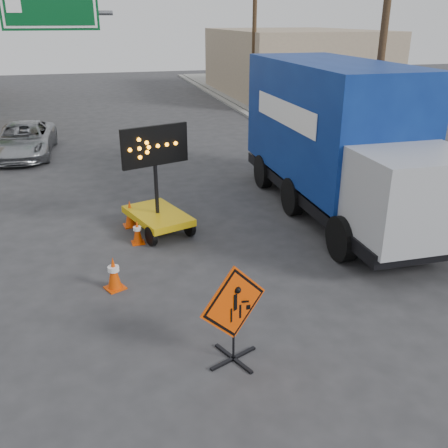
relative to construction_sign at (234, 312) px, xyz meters
name	(u,v)px	position (x,y,z in m)	size (l,w,h in m)	color
ground	(242,386)	(-0.05, -0.67, -0.95)	(100.00, 100.00, 0.00)	#2D2D30
curb_right	(297,143)	(7.15, 14.33, -0.89)	(0.40, 60.00, 0.12)	gray
sidewalk_right	(342,140)	(9.45, 14.33, -0.88)	(4.00, 60.00, 0.15)	gray
building_right_far	(292,63)	(12.95, 29.33, 1.35)	(10.00, 14.00, 4.60)	tan
highway_gantry	(19,26)	(-4.49, 17.28, 4.12)	(6.18, 0.38, 6.90)	slate
utility_pole_near	(383,41)	(7.95, 9.33, 3.73)	(1.80, 0.26, 9.00)	#46311E
utility_pole_far	(254,31)	(7.95, 23.33, 3.73)	(1.80, 0.26, 9.00)	#46311E
construction_sign	(234,312)	(0.00, 0.00, 0.00)	(1.26, 0.91, 1.81)	black
arrow_board	(157,209)	(-0.45, 5.86, -0.30)	(1.82, 2.33, 2.92)	#CDA30B
pickup_truck	(24,140)	(-4.73, 15.37, -0.27)	(2.27, 4.92, 1.37)	#A1A3A8
box_truck	(337,148)	(4.85, 6.08, 0.99)	(2.94, 9.04, 4.29)	black
cone_a	(114,273)	(-1.81, 2.99, -0.57)	(0.51, 0.51, 0.76)	#DB4004
cone_b	(137,232)	(-1.08, 5.23, -0.63)	(0.34, 0.34, 0.65)	#DB4004
cone_c	(130,213)	(-1.15, 6.44, -0.57)	(0.43, 0.43, 0.76)	#DB4004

